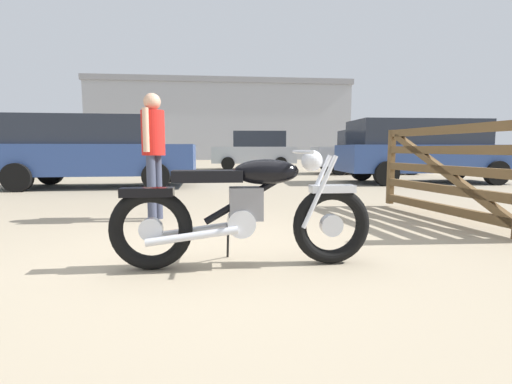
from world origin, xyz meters
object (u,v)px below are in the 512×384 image
Objects in this scene: bystander at (153,143)px; white_estate_far at (368,152)px; timber_gate at (461,168)px; vintage_motorcycle at (246,211)px; dark_sedan_left at (422,149)px; blue_hatchback_right at (133,152)px; pale_sedan_back at (256,150)px; red_hatchback_near at (93,149)px; silver_sedan_mid at (5,149)px.

bystander is 11.16m from white_estate_far.
bystander reaches higher than timber_gate.
bystander is (-1.20, 2.04, 0.57)m from vintage_motorcycle.
dark_sedan_left is 1.13× the size of white_estate_far.
dark_sedan_left is at bearing -88.76° from white_estate_far.
pale_sedan_back is at bearing 30.80° from blue_hatchback_right.
timber_gate is at bearing 27.10° from vintage_motorcycle.
pale_sedan_back reaches higher than white_estate_far.
dark_sedan_left is 8.76m from red_hatchback_near.
vintage_motorcycle is 7.48m from red_hatchback_near.
timber_gate is 0.59× the size of white_estate_far.
pale_sedan_back is at bearing -84.06° from bystander.
pale_sedan_back is at bearing 139.58° from white_estate_far.
red_hatchback_near is at bearing -70.42° from blue_hatchback_right.
white_estate_far is at bearing 140.89° from pale_sedan_back.
white_estate_far reaches higher than timber_gate.
timber_gate is at bearing -103.54° from white_estate_far.
white_estate_far is at bearing 89.86° from dark_sedan_left.
silver_sedan_mid reaches higher than vintage_motorcycle.
timber_gate is 0.56× the size of blue_hatchback_right.
dark_sedan_left and silver_sedan_mid have the same top height.
pale_sedan_back is at bearing 83.38° from vintage_motorcycle.
pale_sedan_back is (5.22, 1.86, 0.08)m from blue_hatchback_right.
blue_hatchback_right is (-3.51, 10.99, -0.18)m from bystander.
silver_sedan_mid is (-11.20, 8.99, 0.24)m from timber_gate.
pale_sedan_back reaches higher than dark_sedan_left.
blue_hatchback_right is (-9.67, 5.55, -0.10)m from dark_sedan_left.
blue_hatchback_right is 1.14× the size of pale_sedan_back.
bystander is at bearing 82.11° from pale_sedan_back.
vintage_motorcycle is 0.44× the size of silver_sedan_mid.
dark_sedan_left reaches higher than white_estate_far.
blue_hatchback_right is 0.94× the size of silver_sedan_mid.
silver_sedan_mid is (-13.46, 3.18, 0.00)m from dark_sedan_left.
pale_sedan_back reaches higher than vintage_motorcycle.
blue_hatchback_right is at bearing 93.03° from red_hatchback_near.
silver_sedan_mid is at bearing 123.89° from vintage_motorcycle.
timber_gate is 13.56m from blue_hatchback_right.
dark_sedan_left is at bearing -125.05° from bystander.
white_estate_far is (5.96, 9.43, -0.18)m from bystander.
dark_sedan_left is (2.26, 5.81, 0.24)m from timber_gate.
timber_gate is at bearing -114.33° from dark_sedan_left.
timber_gate is (2.70, 1.67, 0.25)m from vintage_motorcycle.
red_hatchback_near is (-2.54, 4.43, -0.08)m from bystander.
blue_hatchback_right is at bearing -58.78° from bystander.
pale_sedan_back is 0.92× the size of white_estate_far.
dark_sedan_left is 4.00m from white_estate_far.
bystander is at bearing -51.15° from silver_sedan_mid.
dark_sedan_left is 0.99× the size of red_hatchback_near.
timber_gate is 0.52× the size of red_hatchback_near.
bystander is at bearing -61.11° from blue_hatchback_right.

